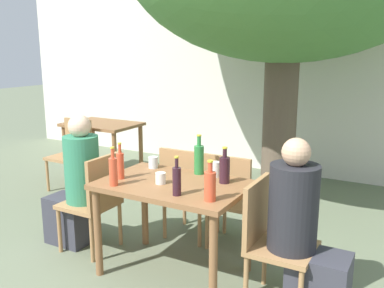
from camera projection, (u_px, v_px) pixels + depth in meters
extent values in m
plane|color=#667056|center=(174.00, 272.00, 3.51)|extent=(30.00, 30.00, 0.00)
cube|color=silver|center=(295.00, 76.00, 5.99)|extent=(10.00, 0.08, 2.80)
cylinder|color=brown|center=(279.00, 126.00, 5.02)|extent=(0.39, 0.39, 1.80)
cube|color=brown|center=(173.00, 185.00, 3.34)|extent=(1.14, 0.76, 0.04)
cylinder|color=brown|center=(98.00, 232.00, 3.39)|extent=(0.06, 0.06, 0.73)
cylinder|color=brown|center=(213.00, 263.00, 2.91)|extent=(0.06, 0.06, 0.73)
cylinder|color=brown|center=(145.00, 207.00, 3.94)|extent=(0.06, 0.06, 0.73)
cylinder|color=brown|center=(248.00, 229.00, 3.45)|extent=(0.06, 0.06, 0.73)
cube|color=brown|center=(102.00, 124.00, 5.96)|extent=(1.01, 0.70, 0.04)
cylinder|color=brown|center=(65.00, 152.00, 6.00)|extent=(0.06, 0.06, 0.73)
cylinder|color=brown|center=(115.00, 160.00, 5.58)|extent=(0.06, 0.06, 0.73)
cylinder|color=brown|center=(93.00, 144.00, 6.50)|extent=(0.06, 0.06, 0.73)
cylinder|color=brown|center=(141.00, 151.00, 6.08)|extent=(0.06, 0.06, 0.73)
cube|color=#A87A4C|center=(89.00, 204.00, 3.83)|extent=(0.44, 0.44, 0.04)
cube|color=#A87A4C|center=(105.00, 181.00, 3.69)|extent=(0.04, 0.44, 0.45)
cylinder|color=#A87A4C|center=(89.00, 216.00, 4.14)|extent=(0.04, 0.04, 0.41)
cylinder|color=#A87A4C|center=(60.00, 230.00, 3.81)|extent=(0.04, 0.04, 0.41)
cylinder|color=#A87A4C|center=(120.00, 224.00, 3.96)|extent=(0.04, 0.04, 0.41)
cylinder|color=#A87A4C|center=(92.00, 240.00, 3.63)|extent=(0.04, 0.04, 0.41)
cube|color=#A87A4C|center=(282.00, 248.00, 2.99)|extent=(0.44, 0.44, 0.04)
cube|color=#A87A4C|center=(257.00, 211.00, 3.03)|extent=(0.04, 0.44, 0.45)
cylinder|color=#A87A4C|center=(314.00, 272.00, 3.11)|extent=(0.04, 0.04, 0.41)
cylinder|color=#A87A4C|center=(246.00, 283.00, 2.96)|extent=(0.04, 0.04, 0.41)
cylinder|color=#A87A4C|center=(265.00, 260.00, 3.29)|extent=(0.04, 0.04, 0.41)
cube|color=#A87A4C|center=(192.00, 193.00, 4.12)|extent=(0.44, 0.44, 0.04)
cube|color=#A87A4C|center=(181.00, 174.00, 3.89)|extent=(0.44, 0.04, 0.45)
cylinder|color=#A87A4C|center=(218.00, 212.00, 4.24)|extent=(0.04, 0.04, 0.41)
cylinder|color=#A87A4C|center=(184.00, 205.00, 4.42)|extent=(0.04, 0.04, 0.41)
cylinder|color=#A87A4C|center=(200.00, 226.00, 3.91)|extent=(0.04, 0.04, 0.41)
cylinder|color=#A87A4C|center=(165.00, 218.00, 4.09)|extent=(0.04, 0.04, 0.41)
cube|color=#A87A4C|center=(235.00, 201.00, 3.90)|extent=(0.44, 0.44, 0.04)
cube|color=#A87A4C|center=(227.00, 182.00, 3.67)|extent=(0.44, 0.04, 0.45)
cylinder|color=#A87A4C|center=(261.00, 221.00, 4.02)|extent=(0.04, 0.04, 0.41)
cylinder|color=#A87A4C|center=(225.00, 214.00, 4.20)|extent=(0.04, 0.04, 0.41)
cylinder|color=#A87A4C|center=(246.00, 236.00, 3.70)|extent=(0.04, 0.04, 0.41)
cylinder|color=#A87A4C|center=(207.00, 227.00, 3.88)|extent=(0.04, 0.04, 0.41)
cube|color=#A87A4C|center=(68.00, 157.00, 5.46)|extent=(0.44, 0.44, 0.04)
cube|color=#A87A4C|center=(78.00, 136.00, 5.57)|extent=(0.44, 0.04, 0.45)
cylinder|color=#A87A4C|center=(48.00, 176.00, 5.43)|extent=(0.04, 0.04, 0.41)
cylinder|color=#A87A4C|center=(70.00, 180.00, 5.25)|extent=(0.04, 0.04, 0.41)
cylinder|color=#A87A4C|center=(69.00, 168.00, 5.76)|extent=(0.04, 0.04, 0.41)
cylinder|color=#A87A4C|center=(91.00, 172.00, 5.58)|extent=(0.04, 0.04, 0.41)
cube|color=#383842|center=(69.00, 220.00, 4.00)|extent=(0.40, 0.28, 0.45)
cylinder|color=#337F5B|center=(82.00, 169.00, 3.79)|extent=(0.31, 0.31, 0.60)
sphere|color=beige|center=(79.00, 126.00, 3.71)|extent=(0.20, 0.20, 0.20)
cube|color=#383842|center=(318.00, 285.00, 2.91)|extent=(0.40, 0.30, 0.45)
cylinder|color=#232328|center=(293.00, 207.00, 2.89)|extent=(0.34, 0.34, 0.60)
sphere|color=tan|center=(296.00, 152.00, 2.80)|extent=(0.19, 0.19, 0.19)
cylinder|color=#331923|center=(225.00, 170.00, 3.31)|extent=(0.08, 0.08, 0.20)
cylinder|color=#331923|center=(225.00, 153.00, 3.28)|extent=(0.03, 0.03, 0.07)
cylinder|color=gold|center=(225.00, 148.00, 3.27)|extent=(0.04, 0.04, 0.01)
cylinder|color=#DB4C2D|center=(210.00, 186.00, 2.92)|extent=(0.08, 0.08, 0.20)
cylinder|color=#DB4C2D|center=(210.00, 167.00, 2.89)|extent=(0.03, 0.03, 0.07)
cylinder|color=gold|center=(210.00, 161.00, 2.88)|extent=(0.04, 0.04, 0.01)
cylinder|color=#287A38|center=(199.00, 160.00, 3.54)|extent=(0.08, 0.08, 0.24)
cylinder|color=#287A38|center=(199.00, 141.00, 3.51)|extent=(0.03, 0.03, 0.08)
cylinder|color=gold|center=(199.00, 135.00, 3.50)|extent=(0.04, 0.04, 0.01)
cylinder|color=#331923|center=(177.00, 181.00, 3.03)|extent=(0.06, 0.06, 0.20)
cylinder|color=#331923|center=(177.00, 163.00, 3.00)|extent=(0.03, 0.03, 0.07)
cylinder|color=gold|center=(177.00, 157.00, 2.99)|extent=(0.03, 0.03, 0.01)
cylinder|color=#DB4C2D|center=(120.00, 166.00, 3.42)|extent=(0.06, 0.06, 0.21)
cylinder|color=#DB4C2D|center=(120.00, 149.00, 3.39)|extent=(0.02, 0.02, 0.07)
cylinder|color=gold|center=(119.00, 143.00, 3.38)|extent=(0.03, 0.03, 0.01)
cylinder|color=#DB4C2D|center=(113.00, 172.00, 3.25)|extent=(0.06, 0.06, 0.22)
cylinder|color=#DB4C2D|center=(113.00, 153.00, 3.21)|extent=(0.03, 0.03, 0.08)
cylinder|color=gold|center=(112.00, 148.00, 3.20)|extent=(0.03, 0.03, 0.01)
cylinder|color=silver|center=(153.00, 162.00, 3.73)|extent=(0.08, 0.08, 0.10)
cylinder|color=silver|center=(161.00, 178.00, 3.30)|extent=(0.08, 0.08, 0.09)
cylinder|color=silver|center=(216.00, 169.00, 3.47)|extent=(0.08, 0.08, 0.13)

